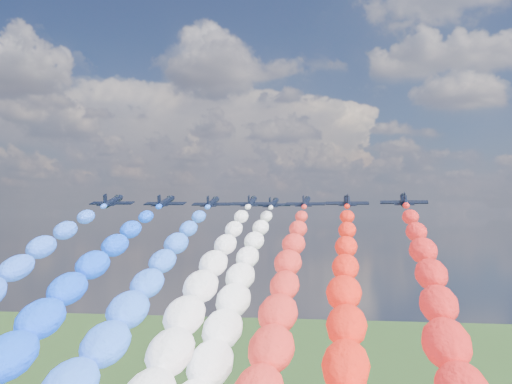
# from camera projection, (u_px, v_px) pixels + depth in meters

# --- Properties ---
(jet_0) EXTENTS (8.75, 11.98, 5.02)m
(jet_0) POSITION_uv_depth(u_px,v_px,m) (113.00, 201.00, 126.54)
(jet_0) COLOR black
(jet_1) EXTENTS (9.16, 12.27, 5.02)m
(jet_1) POSITION_uv_depth(u_px,v_px,m) (166.00, 202.00, 132.20)
(jet_1) COLOR black
(trail_1) EXTENTS (7.07, 112.71, 43.89)m
(trail_1) POSITION_uv_depth(u_px,v_px,m) (24.00, 356.00, 74.54)
(trail_1) COLOR #114DFF
(jet_2) EXTENTS (8.92, 12.10, 5.02)m
(jet_2) POSITION_uv_depth(u_px,v_px,m) (213.00, 202.00, 139.17)
(jet_2) COLOR black
(trail_2) EXTENTS (7.07, 112.71, 43.89)m
(trail_2) POSITION_uv_depth(u_px,v_px,m) (116.00, 344.00, 81.51)
(trail_2) COLOR #2E6AF9
(jet_3) EXTENTS (8.86, 12.06, 5.02)m
(jet_3) POSITION_uv_depth(u_px,v_px,m) (252.00, 202.00, 134.81)
(jet_3) COLOR black
(trail_3) EXTENTS (7.07, 112.71, 43.89)m
(trail_3) POSITION_uv_depth(u_px,v_px,m) (179.00, 351.00, 77.14)
(trail_3) COLOR white
(jet_4) EXTENTS (9.47, 12.49, 5.02)m
(jet_4) POSITION_uv_depth(u_px,v_px,m) (273.00, 203.00, 149.06)
(jet_4) COLOR black
(trail_4) EXTENTS (7.07, 112.71, 43.89)m
(trail_4) POSITION_uv_depth(u_px,v_px,m) (225.00, 330.00, 91.40)
(trail_4) COLOR white
(jet_5) EXTENTS (9.25, 12.34, 5.02)m
(jet_5) POSITION_uv_depth(u_px,v_px,m) (306.00, 202.00, 136.26)
(jet_5) COLOR black
(trail_5) EXTENTS (7.07, 112.71, 43.89)m
(trail_5) POSITION_uv_depth(u_px,v_px,m) (274.00, 348.00, 78.60)
(trail_5) COLOR red
(jet_6) EXTENTS (8.97, 12.13, 5.02)m
(jet_6) POSITION_uv_depth(u_px,v_px,m) (347.00, 201.00, 127.67)
(jet_6) COLOR black
(trail_6) EXTENTS (7.07, 112.71, 43.89)m
(trail_6) POSITION_uv_depth(u_px,v_px,m) (345.00, 365.00, 70.00)
(trail_6) COLOR red
(jet_7) EXTENTS (9.38, 12.43, 5.02)m
(jet_7) POSITION_uv_depth(u_px,v_px,m) (404.00, 200.00, 117.42)
(jet_7) COLOR black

